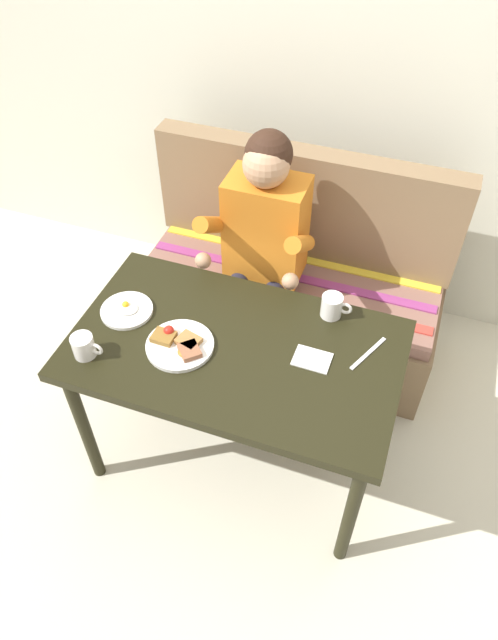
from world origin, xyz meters
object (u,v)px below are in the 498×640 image
Objects in this scene: table at (235,361)px; coffee_mug_second at (84,346)px; couch at (291,290)px; coffee_mug at (332,306)px; person at (261,241)px; plate_eggs at (127,310)px; plate_breakfast at (180,344)px; napkin at (312,359)px; knife at (368,353)px.

coffee_mug_second is (-0.49, -0.21, 0.13)m from table.
coffee_mug is at bearing -59.71° from couch.
person is 0.66m from plate_eggs.
couch is at bearing 59.50° from person.
person reaches higher than plate_breakfast.
person is at bearing 58.32° from plate_eggs.
coffee_mug is (0.39, -0.32, 0.04)m from person.
table is 6.01× the size of plate_eggs.
plate_breakfast is (-0.08, -0.66, 0.00)m from person.
couch is 1.18m from coffee_mug_second.
napkin is (0.28, 0.03, 0.09)m from table.
person is at bearing -120.50° from couch.
person is 6.07× the size of plate_eggs.
napkin is at bearing -92.16° from coffee_mug.
knife is at bearing 19.80° from coffee_mug_second.
couch is 12.20× the size of coffee_mug_second.
table is 0.55m from coffee_mug_second.
plate_eggs is (-0.35, -0.56, -0.00)m from person.
couch is 0.46m from person.
couch reaches higher than table.
knife is (0.17, -0.15, -0.05)m from coffee_mug.
couch is 12.20× the size of coffee_mug.
plate_breakfast is 2.09× the size of coffee_mug.
coffee_mug_second is 0.59× the size of knife.
table is at bearing -90.00° from couch.
knife is at bearing 15.37° from table.
couch is at bearing 120.29° from coffee_mug.
plate_breakfast is (-0.19, -0.07, 0.10)m from table.
coffee_mug reaches higher than napkin.
coffee_mug_second reaches higher than napkin.
knife is (0.46, 0.13, 0.08)m from table.
plate_eggs is at bearing 160.18° from plate_breakfast.
plate_breakfast is 0.33m from coffee_mug_second.
coffee_mug is at bearing 87.84° from napkin.
coffee_mug is (0.74, 0.25, 0.04)m from plate_eggs.
table is 0.22m from plate_breakfast.
couch reaches higher than coffee_mug.
plate_eggs is 0.92m from knife.
coffee_mug is (0.29, -0.49, 0.45)m from couch.
coffee_mug is 0.24m from napkin.
coffee_mug_second is at bearing -147.88° from coffee_mug.
coffee_mug_second reaches higher than knife.
knife is at bearing 16.89° from plate_breakfast.
couch is 7.20× the size of knife.
plate_eggs reaches higher than knife.
couch is at bearing 58.59° from plate_eggs.
plate_breakfast is at bearing -138.50° from knife.
person is at bearing 64.54° from coffee_mug_second.
plate_eggs is 1.00× the size of knife.
plate_eggs is 1.69× the size of coffee_mug_second.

